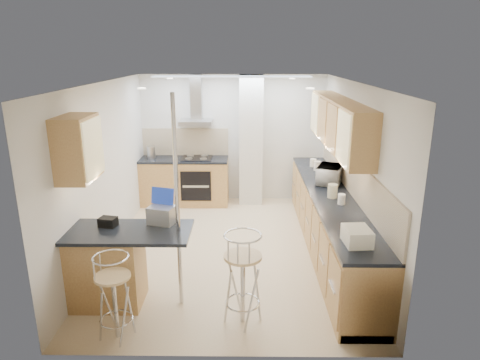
{
  "coord_description": "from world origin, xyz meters",
  "views": [
    {
      "loc": [
        0.22,
        -5.96,
        2.9
      ],
      "look_at": [
        0.16,
        0.2,
        1.05
      ],
      "focal_mm": 32.0,
      "sensor_mm": 36.0,
      "label": 1
    }
  ],
  "objects_px": {
    "bar_stool_end": "(243,279)",
    "bread_bin": "(357,236)",
    "microwave": "(330,175)",
    "laptop": "(162,215)",
    "bar_stool_near": "(114,297)"
  },
  "relations": [
    {
      "from": "bar_stool_end",
      "to": "bread_bin",
      "type": "xyz_separation_m",
      "value": [
        1.22,
        0.08,
        0.47
      ]
    },
    {
      "from": "microwave",
      "to": "bread_bin",
      "type": "xyz_separation_m",
      "value": [
        -0.13,
        -2.22,
        -0.05
      ]
    },
    {
      "from": "bar_stool_end",
      "to": "bread_bin",
      "type": "bearing_deg",
      "value": -71.16
    },
    {
      "from": "microwave",
      "to": "laptop",
      "type": "distance_m",
      "value": 2.88
    },
    {
      "from": "bar_stool_near",
      "to": "bread_bin",
      "type": "relative_size",
      "value": 2.81
    },
    {
      "from": "bar_stool_near",
      "to": "bar_stool_end",
      "type": "distance_m",
      "value": 1.36
    },
    {
      "from": "microwave",
      "to": "bar_stool_near",
      "type": "xyz_separation_m",
      "value": [
        -2.68,
        -2.58,
        -0.59
      ]
    },
    {
      "from": "bread_bin",
      "to": "bar_stool_end",
      "type": "bearing_deg",
      "value": -179.86
    },
    {
      "from": "bar_stool_near",
      "to": "bar_stool_end",
      "type": "relative_size",
      "value": 0.89
    },
    {
      "from": "laptop",
      "to": "bar_stool_near",
      "type": "relative_size",
      "value": 0.32
    },
    {
      "from": "microwave",
      "to": "bread_bin",
      "type": "height_order",
      "value": "microwave"
    },
    {
      "from": "bread_bin",
      "to": "laptop",
      "type": "bearing_deg",
      "value": 163.24
    },
    {
      "from": "microwave",
      "to": "laptop",
      "type": "bearing_deg",
      "value": 147.36
    },
    {
      "from": "bar_stool_near",
      "to": "bread_bin",
      "type": "xyz_separation_m",
      "value": [
        2.55,
        0.36,
        0.53
      ]
    },
    {
      "from": "laptop",
      "to": "bar_stool_near",
      "type": "bearing_deg",
      "value": -96.37
    }
  ]
}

